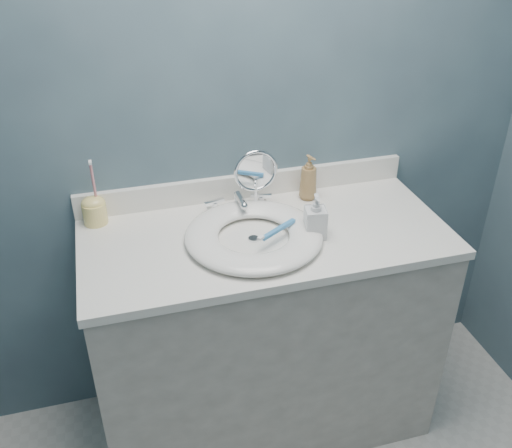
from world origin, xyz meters
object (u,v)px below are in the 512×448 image
object	(u,v)px
makeup_mirror	(256,178)
soap_bottle_amber	(309,177)
toothbrush_holder	(94,209)
soap_bottle_clear	(316,216)

from	to	relation	value
makeup_mirror	soap_bottle_amber	distance (m)	0.21
soap_bottle_amber	toothbrush_holder	xyz separation A→B (m)	(-0.76, 0.03, -0.03)
makeup_mirror	soap_bottle_amber	xyz separation A→B (m)	(0.21, 0.03, -0.04)
soap_bottle_clear	toothbrush_holder	distance (m)	0.74
soap_bottle_amber	toothbrush_holder	bearing A→B (deg)	161.04
makeup_mirror	soap_bottle_amber	size ratio (longest dim) A/B	1.36
soap_bottle_clear	toothbrush_holder	size ratio (longest dim) A/B	0.65
makeup_mirror	soap_bottle_clear	bearing A→B (deg)	-58.15
soap_bottle_amber	toothbrush_holder	distance (m)	0.76
makeup_mirror	toothbrush_holder	distance (m)	0.56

